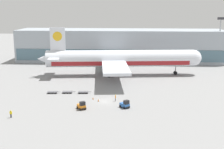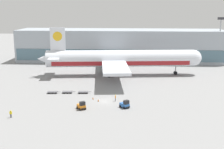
{
  "view_description": "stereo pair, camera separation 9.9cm",
  "coord_description": "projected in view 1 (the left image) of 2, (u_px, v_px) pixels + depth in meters",
  "views": [
    {
      "loc": [
        7.02,
        -76.93,
        23.9
      ],
      "look_at": [
        0.79,
        14.17,
        4.0
      ],
      "focal_mm": 50.0,
      "sensor_mm": 36.0,
      "label": 1
    },
    {
      "loc": [
        7.12,
        -76.92,
        23.9
      ],
      "look_at": [
        0.79,
        14.17,
        4.0
      ],
      "focal_mm": 50.0,
      "sensor_mm": 36.0,
      "label": 2
    }
  ],
  "objects": [
    {
      "name": "baggage_dolly_third",
      "position": [
        83.0,
        92.0,
        87.82
      ],
      "size": [
        3.76,
        1.78,
        0.48
      ],
      "rotation": [
        0.0,
        0.0,
        0.1
      ],
      "color": "#56565B",
      "rests_on": "ground_plane"
    },
    {
      "name": "traffic_cone_near",
      "position": [
        93.0,
        98.0,
        82.2
      ],
      "size": [
        0.4,
        0.4,
        0.65
      ],
      "color": "black",
      "rests_on": "ground_plane"
    },
    {
      "name": "ground_crew_near",
      "position": [
        115.0,
        97.0,
        80.38
      ],
      "size": [
        0.23,
        0.57,
        1.72
      ],
      "rotation": [
        0.0,
        0.0,
        1.6
      ],
      "color": "black",
      "rests_on": "ground_plane"
    },
    {
      "name": "terminal_building",
      "position": [
        120.0,
        45.0,
        139.08
      ],
      "size": [
        90.0,
        18.2,
        14.0
      ],
      "color": "#9EA8B2",
      "rests_on": "ground_plane"
    },
    {
      "name": "traffic_cone_far",
      "position": [
        98.0,
        100.0,
        80.32
      ],
      "size": [
        0.4,
        0.4,
        0.69
      ],
      "color": "black",
      "rests_on": "ground_plane"
    },
    {
      "name": "ground_crew_far",
      "position": [
        11.0,
        113.0,
        68.38
      ],
      "size": [
        0.57,
        0.22,
        1.71
      ],
      "rotation": [
        0.0,
        0.0,
        3.15
      ],
      "color": "black",
      "rests_on": "ground_plane"
    },
    {
      "name": "baggage_tug_foreground",
      "position": [
        82.0,
        106.0,
        74.05
      ],
      "size": [
        2.58,
        2.82,
        2.0
      ],
      "rotation": [
        0.0,
        0.0,
        -0.99
      ],
      "color": "orange",
      "rests_on": "ground_plane"
    },
    {
      "name": "baggage_dolly_second",
      "position": [
        67.0,
        92.0,
        87.96
      ],
      "size": [
        3.76,
        1.78,
        0.48
      ],
      "rotation": [
        0.0,
        0.0,
        0.1
      ],
      "color": "#56565B",
      "rests_on": "ground_plane"
    },
    {
      "name": "baggage_tug_mid",
      "position": [
        125.0,
        104.0,
        75.07
      ],
      "size": [
        2.7,
        2.77,
        2.0
      ],
      "rotation": [
        0.0,
        0.0,
        -0.84
      ],
      "color": "#2D66B7",
      "rests_on": "ground_plane"
    },
    {
      "name": "airplane_main",
      "position": [
        118.0,
        59.0,
        109.8
      ],
      "size": [
        57.99,
        48.59,
        17.0
      ],
      "rotation": [
        0.0,
        0.0,
        0.11
      ],
      "color": "silver",
      "rests_on": "ground_plane"
    },
    {
      "name": "baggage_dolly_lead",
      "position": [
        53.0,
        92.0,
        87.76
      ],
      "size": [
        3.76,
        1.78,
        0.48
      ],
      "rotation": [
        0.0,
        0.0,
        0.1
      ],
      "color": "#56565B",
      "rests_on": "ground_plane"
    },
    {
      "name": "light_mast",
      "position": [
        220.0,
        37.0,
        129.84
      ],
      "size": [
        2.8,
        0.5,
        19.69
      ],
      "color": "#9EA0A5",
      "rests_on": "ground_plane"
    },
    {
      "name": "ground_plane",
      "position": [
        105.0,
        101.0,
        80.55
      ],
      "size": [
        400.0,
        400.0,
        0.0
      ],
      "primitive_type": "plane",
      "color": "gray"
    }
  ]
}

